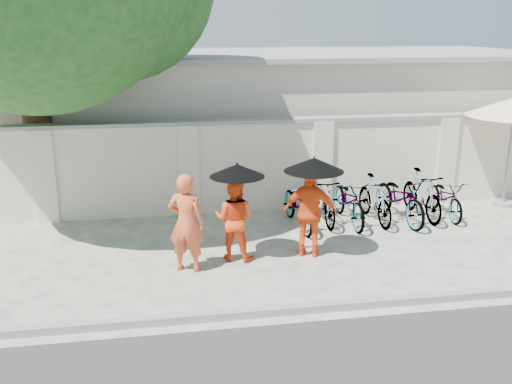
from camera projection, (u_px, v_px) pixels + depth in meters
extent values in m
plane|color=beige|center=(258.00, 267.00, 9.95)|extent=(80.00, 80.00, 0.00)
cube|color=gray|center=(277.00, 311.00, 8.33)|extent=(40.00, 0.16, 0.12)
cube|color=silver|center=(277.00, 166.00, 12.85)|extent=(20.00, 0.30, 2.00)
cube|color=#B9B29C|center=(285.00, 113.00, 16.43)|extent=(14.00, 6.00, 3.20)
cylinder|color=#4E3418|center=(37.00, 114.00, 12.35)|extent=(0.60, 0.60, 4.40)
imported|color=#DC592D|center=(186.00, 223.00, 9.61)|extent=(0.73, 0.60, 1.72)
imported|color=#EC4413|center=(234.00, 219.00, 10.12)|extent=(0.90, 0.82, 1.51)
cylinder|color=black|center=(237.00, 193.00, 9.91)|extent=(0.02, 0.02, 0.81)
cone|color=black|center=(237.00, 170.00, 9.80)|extent=(0.97, 0.97, 0.22)
imported|color=#FB5116|center=(310.00, 213.00, 10.24)|extent=(1.05, 0.71, 1.65)
cylinder|color=black|center=(313.00, 187.00, 10.02)|extent=(0.02, 0.02, 0.80)
cone|color=black|center=(314.00, 164.00, 9.90)|extent=(1.06, 1.06, 0.24)
cylinder|color=gray|center=(503.00, 203.00, 13.33)|extent=(0.48, 0.48, 0.10)
cylinder|color=gray|center=(508.00, 158.00, 13.02)|extent=(0.06, 0.06, 2.27)
imported|color=gray|center=(299.00, 205.00, 11.81)|extent=(0.76, 1.88, 0.97)
imported|color=gray|center=(322.00, 199.00, 12.06)|extent=(0.52, 1.72, 1.03)
imported|color=gray|center=(349.00, 200.00, 12.04)|extent=(0.67, 1.90, 1.00)
imported|color=gray|center=(375.00, 199.00, 12.10)|extent=(0.56, 1.68, 1.00)
imported|color=gray|center=(400.00, 198.00, 12.16)|extent=(0.93, 2.04, 1.03)
imported|color=gray|center=(422.00, 194.00, 12.37)|extent=(0.56, 1.76, 1.05)
imported|color=gray|center=(445.00, 197.00, 12.48)|extent=(0.64, 1.67, 0.87)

